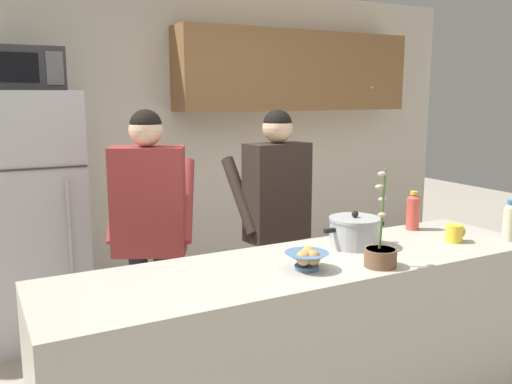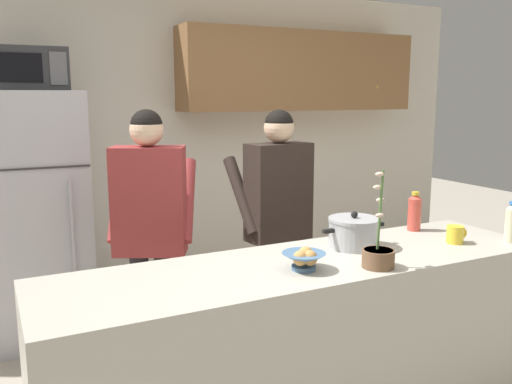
% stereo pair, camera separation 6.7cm
% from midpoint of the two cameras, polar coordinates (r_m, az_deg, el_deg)
% --- Properties ---
extents(back_wall_unit, '(6.00, 0.48, 2.60)m').
position_cam_midpoint_polar(back_wall_unit, '(4.66, -7.47, 6.71)').
color(back_wall_unit, silver).
rests_on(back_wall_unit, ground).
extents(kitchen_island, '(2.56, 0.68, 0.92)m').
position_cam_midpoint_polar(kitchen_island, '(2.81, 4.77, -16.22)').
color(kitchen_island, '#BCB7A8').
rests_on(kitchen_island, ground).
extents(refrigerator, '(0.64, 0.68, 1.74)m').
position_cam_midpoint_polar(refrigerator, '(4.06, -22.72, -2.55)').
color(refrigerator, '#B7BABF').
rests_on(refrigerator, ground).
extents(microwave, '(0.48, 0.37, 0.28)m').
position_cam_midpoint_polar(microwave, '(3.96, -23.70, 11.79)').
color(microwave, '#2D2D30').
rests_on(microwave, refrigerator).
extents(person_near_pot, '(0.61, 0.56, 1.63)m').
position_cam_midpoint_polar(person_near_pot, '(3.20, -11.77, -2.53)').
color(person_near_pot, black).
rests_on(person_near_pot, ground).
extents(person_by_sink, '(0.53, 0.45, 1.62)m').
position_cam_midpoint_polar(person_by_sink, '(3.48, 1.58, -1.46)').
color(person_by_sink, black).
rests_on(person_by_sink, ground).
extents(cooking_pot, '(0.38, 0.27, 0.19)m').
position_cam_midpoint_polar(cooking_pot, '(2.89, 9.67, -4.16)').
color(cooking_pot, '#ADAFB5').
rests_on(cooking_pot, kitchen_island).
extents(coffee_mug, '(0.13, 0.09, 0.10)m').
position_cam_midpoint_polar(coffee_mug, '(3.13, 19.59, -4.12)').
color(coffee_mug, yellow).
rests_on(coffee_mug, kitchen_island).
extents(bread_bowl, '(0.20, 0.20, 0.10)m').
position_cam_midpoint_polar(bread_bowl, '(2.49, 4.63, -7.02)').
color(bread_bowl, '#4C7299').
rests_on(bread_bowl, kitchen_island).
extents(bottle_near_edge, '(0.08, 0.08, 0.23)m').
position_cam_midpoint_polar(bottle_near_edge, '(3.32, 15.65, -1.94)').
color(bottle_near_edge, '#D84C3F').
rests_on(bottle_near_edge, kitchen_island).
extents(bottle_mid_counter, '(0.06, 0.06, 0.23)m').
position_cam_midpoint_polar(bottle_mid_counter, '(3.24, 24.57, -2.82)').
color(bottle_mid_counter, beige).
rests_on(bottle_mid_counter, kitchen_island).
extents(potted_orchid, '(0.15, 0.15, 0.46)m').
position_cam_midpoint_polar(potted_orchid, '(2.58, 12.25, -6.30)').
color(potted_orchid, brown).
rests_on(potted_orchid, kitchen_island).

